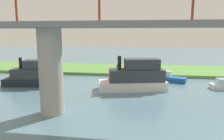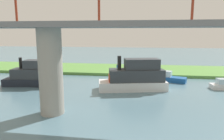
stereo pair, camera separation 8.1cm
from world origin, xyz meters
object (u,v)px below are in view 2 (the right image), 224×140
at_px(skiff_small, 34,75).
at_px(bridge_pylon, 51,72).
at_px(houseboat_blue, 169,78).
at_px(mooring_post, 136,70).
at_px(riverboat_paddlewheel, 135,77).
at_px(person_on_bank, 117,67).

bearing_deg(skiff_small, bridge_pylon, 125.61).
relative_size(bridge_pylon, skiff_small, 0.97).
bearing_deg(houseboat_blue, mooring_post, -37.66).
height_order(bridge_pylon, mooring_post, bridge_pylon).
bearing_deg(riverboat_paddlewheel, mooring_post, -89.35).
relative_size(person_on_bank, skiff_small, 0.17).
xyz_separation_m(mooring_post, houseboat_blue, (-5.32, 4.10, -0.44)).
bearing_deg(houseboat_blue, bridge_pylon, 51.13).
height_order(person_on_bank, skiff_small, skiff_small).
bearing_deg(riverboat_paddlewheel, skiff_small, -1.21).
relative_size(skiff_small, riverboat_paddlewheel, 0.88).
bearing_deg(bridge_pylon, person_on_bank, -99.81).
distance_m(skiff_small, houseboat_blue, 20.84).
height_order(person_on_bank, mooring_post, person_on_bank).
xyz_separation_m(bridge_pylon, person_on_bank, (-3.71, -21.47, -2.86)).
bearing_deg(person_on_bank, skiff_small, 45.47).
height_order(person_on_bank, riverboat_paddlewheel, riverboat_paddlewheel).
relative_size(houseboat_blue, riverboat_paddlewheel, 0.56).
height_order(mooring_post, riverboat_paddlewheel, riverboat_paddlewheel).
xyz_separation_m(bridge_pylon, skiff_small, (7.34, -10.24, -2.53)).
bearing_deg(skiff_small, riverboat_paddlewheel, 178.79).
distance_m(bridge_pylon, person_on_bank, 21.98).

